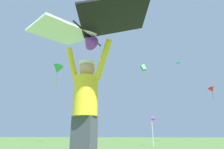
% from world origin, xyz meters
% --- Properties ---
extents(kite_flyer_person, '(0.81, 0.41, 1.92)m').
position_xyz_m(kite_flyer_person, '(0.36, -0.11, 0.94)').
color(kite_flyer_person, '#424751').
rests_on(kite_flyer_person, ground).
extents(held_stunt_kite, '(2.14, 1.34, 0.44)m').
position_xyz_m(held_stunt_kite, '(0.33, -0.21, 2.15)').
color(held_stunt_kite, black).
extents(distant_kite_green_far_center, '(1.42, 1.41, 2.23)m').
position_xyz_m(distant_kite_green_far_center, '(-7.34, 12.95, 6.74)').
color(distant_kite_green_far_center, green).
extents(distant_kite_green_overhead_distant, '(0.88, 0.72, 1.00)m').
position_xyz_m(distant_kite_green_overhead_distant, '(0.77, 22.50, 9.79)').
color(distant_kite_green_overhead_distant, green).
extents(distant_kite_teal_high_left, '(0.80, 0.80, 0.13)m').
position_xyz_m(distant_kite_teal_high_left, '(6.92, 30.38, 13.21)').
color(distant_kite_teal_high_left, '#19B2AD').
extents(distant_kite_red_low_right, '(1.23, 1.14, 1.90)m').
position_xyz_m(distant_kite_red_low_right, '(9.39, 22.93, 6.25)').
color(distant_kite_red_low_right, red).
extents(marker_flag, '(0.30, 0.24, 1.62)m').
position_xyz_m(marker_flag, '(1.44, 8.57, 1.41)').
color(marker_flag, silver).
rests_on(marker_flag, ground).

